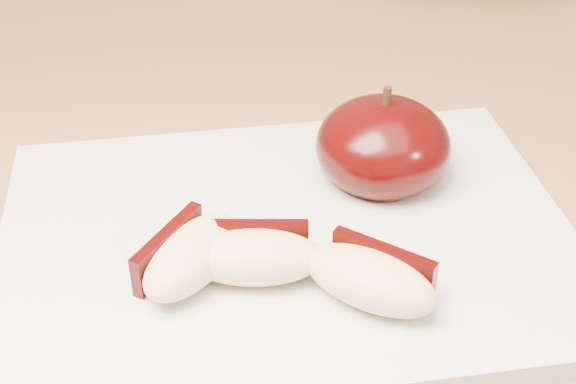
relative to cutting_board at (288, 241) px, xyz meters
name	(u,v)px	position (x,y,z in m)	size (l,w,h in m)	color
back_cabinet	(103,143)	(-0.02, 0.85, -0.44)	(2.40, 0.62, 0.94)	silver
cutting_board	(288,241)	(0.00, 0.00, 0.00)	(0.29, 0.21, 0.01)	beige
apple_half	(383,146)	(0.07, 0.03, 0.02)	(0.08, 0.08, 0.06)	black
apple_wedge_a	(189,255)	(-0.05, -0.02, 0.02)	(0.07, 0.07, 0.02)	#D2BB85
apple_wedge_b	(254,255)	(-0.03, -0.03, 0.02)	(0.07, 0.05, 0.02)	#D2BB85
apple_wedge_c	(371,278)	(0.02, -0.06, 0.02)	(0.07, 0.07, 0.02)	#D2BB85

